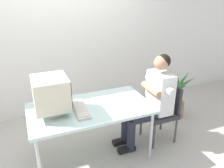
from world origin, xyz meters
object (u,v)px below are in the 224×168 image
at_px(desk, 90,110).
at_px(potted_plant, 176,98).
at_px(keyboard, 80,109).
at_px(crt_monitor, 51,93).
at_px(person_seated, 152,98).
at_px(office_chair, 163,109).

height_order(desk, potted_plant, potted_plant).
distance_m(desk, keyboard, 0.14).
bearing_deg(crt_monitor, person_seated, -0.86).
bearing_deg(office_chair, crt_monitor, 179.26).
height_order(keyboard, office_chair, office_chair).
relative_size(person_seated, potted_plant, 1.59).
bearing_deg(office_chair, keyboard, -178.63).
xyz_separation_m(office_chair, person_seated, (-0.20, 0.00, 0.20)).
bearing_deg(office_chair, person_seated, 180.00).
xyz_separation_m(office_chair, potted_plant, (0.56, 0.43, -0.14)).
relative_size(crt_monitor, keyboard, 0.90).
height_order(keyboard, person_seated, person_seated).
distance_m(office_chair, potted_plant, 0.72).
distance_m(office_chair, person_seated, 0.28).
bearing_deg(desk, crt_monitor, 177.14).
height_order(crt_monitor, keyboard, crt_monitor).
xyz_separation_m(person_seated, potted_plant, (0.75, 0.43, -0.34)).
bearing_deg(potted_plant, crt_monitor, -168.43).
bearing_deg(desk, keyboard, -168.37).
relative_size(keyboard, potted_plant, 0.60).
xyz_separation_m(desk, office_chair, (1.04, 0.00, -0.20)).
relative_size(office_chair, potted_plant, 1.03).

